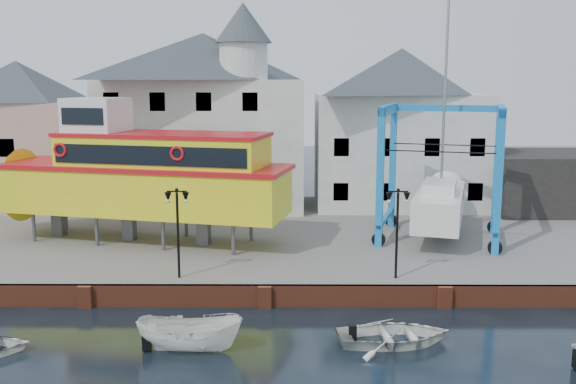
{
  "coord_description": "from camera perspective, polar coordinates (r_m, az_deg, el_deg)",
  "views": [
    {
      "loc": [
        1.18,
        -27.26,
        10.05
      ],
      "look_at": [
        1.0,
        7.0,
        4.0
      ],
      "focal_mm": 40.0,
      "sensor_mm": 36.0,
      "label": 1
    }
  ],
  "objects": [
    {
      "name": "building_white_right",
      "position": [
        47.04,
        9.92,
        5.66
      ],
      "size": [
        12.0,
        8.0,
        11.2
      ],
      "color": "silver",
      "rests_on": "hardstanding"
    },
    {
      "name": "motorboat_b",
      "position": [
        25.74,
        9.38,
        -13.11
      ],
      "size": [
        4.7,
        3.58,
        0.91
      ],
      "primitive_type": "imported",
      "rotation": [
        0.0,
        0.0,
        1.67
      ],
      "color": "white",
      "rests_on": "ground"
    },
    {
      "name": "hardstanding",
      "position": [
        39.45,
        -1.43,
        -4.0
      ],
      "size": [
        44.0,
        22.0,
        1.0
      ],
      "primitive_type": "cube",
      "color": "slate",
      "rests_on": "ground"
    },
    {
      "name": "motorboat_a",
      "position": [
        25.03,
        -8.72,
        -13.78
      ],
      "size": [
        4.12,
        1.78,
        1.56
      ],
      "primitive_type": "imported",
      "rotation": [
        0.0,
        0.0,
        1.51
      ],
      "color": "white",
      "rests_on": "ground"
    },
    {
      "name": "shed_dark",
      "position": [
        48.23,
        21.98,
        0.88
      ],
      "size": [
        8.0,
        7.0,
        4.0
      ],
      "primitive_type": "cube",
      "color": "black",
      "rests_on": "hardstanding"
    },
    {
      "name": "lamp_post_right",
      "position": [
        29.46,
        9.72,
        -1.64
      ],
      "size": [
        1.12,
        0.32,
        4.2
      ],
      "color": "black",
      "rests_on": "hardstanding"
    },
    {
      "name": "quay_wall",
      "position": [
        29.01,
        -2.07,
        -9.21
      ],
      "size": [
        44.0,
        0.47,
        1.0
      ],
      "color": "brown",
      "rests_on": "ground"
    },
    {
      "name": "travel_lift",
      "position": [
        38.16,
        13.44,
        -0.24
      ],
      "size": [
        8.06,
        10.0,
        14.66
      ],
      "rotation": [
        0.0,
        0.0,
        -0.29
      ],
      "color": "blue",
      "rests_on": "hardstanding"
    },
    {
      "name": "tour_boat",
      "position": [
        36.98,
        -14.07,
        1.52
      ],
      "size": [
        18.93,
        8.58,
        8.02
      ],
      "rotation": [
        0.0,
        0.0,
        -0.24
      ],
      "color": "#59595E",
      "rests_on": "hardstanding"
    },
    {
      "name": "building_white_main",
      "position": [
        46.13,
        -7.28,
        6.57
      ],
      "size": [
        14.0,
        8.3,
        14.0
      ],
      "color": "silver",
      "rests_on": "hardstanding"
    },
    {
      "name": "lamp_post_left",
      "position": [
        29.52,
        -9.82,
        -1.62
      ],
      "size": [
        1.12,
        0.32,
        4.2
      ],
      "color": "black",
      "rests_on": "hardstanding"
    },
    {
      "name": "building_pink",
      "position": [
        49.31,
        -22.67,
        4.71
      ],
      "size": [
        8.0,
        7.0,
        10.3
      ],
      "color": "tan",
      "rests_on": "hardstanding"
    },
    {
      "name": "ground",
      "position": [
        29.08,
        -2.08,
        -10.21
      ],
      "size": [
        140.0,
        140.0,
        0.0
      ],
      "primitive_type": "plane",
      "color": "black",
      "rests_on": "ground"
    }
  ]
}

